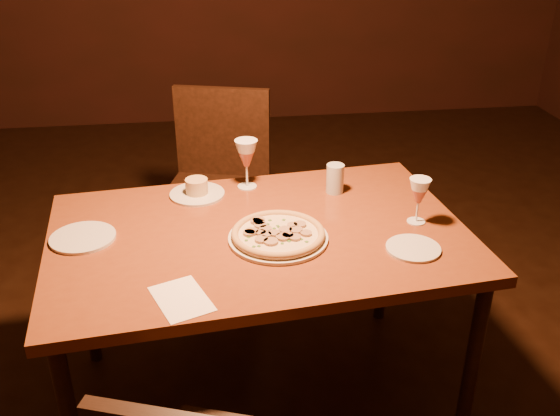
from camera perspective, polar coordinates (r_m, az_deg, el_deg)
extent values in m
plane|color=black|center=(2.57, -2.03, -17.95)|extent=(7.00, 7.00, 0.00)
cube|color=brown|center=(2.17, -1.92, -2.62)|extent=(1.51, 1.06, 0.04)
cylinder|color=black|center=(2.70, -17.40, -7.06)|extent=(0.05, 0.05, 0.73)
cylinder|color=black|center=(2.29, 17.10, -13.84)|extent=(0.05, 0.05, 0.73)
cylinder|color=black|center=(2.86, 9.52, -3.90)|extent=(0.05, 0.05, 0.73)
cube|color=black|center=(3.02, -6.01, 1.11)|extent=(0.58, 0.58, 0.04)
cube|color=black|center=(3.12, -5.28, 6.95)|extent=(0.46, 0.16, 0.45)
cylinder|color=black|center=(3.03, -10.13, -4.74)|extent=(0.04, 0.04, 0.48)
cylinder|color=black|center=(3.35, -8.21, -1.34)|extent=(0.04, 0.04, 0.48)
cylinder|color=black|center=(2.94, -3.01, -5.36)|extent=(0.04, 0.04, 0.48)
cylinder|color=black|center=(3.27, -1.75, -1.80)|extent=(0.04, 0.04, 0.48)
cylinder|color=silver|center=(2.11, -0.17, -2.76)|extent=(0.34, 0.34, 0.01)
cylinder|color=beige|center=(2.10, -0.17, -2.47)|extent=(0.31, 0.31, 0.01)
torus|color=tan|center=(2.10, -0.17, -2.33)|extent=(0.32, 0.32, 0.02)
cylinder|color=silver|center=(2.43, -7.58, 1.28)|extent=(0.21, 0.21, 0.01)
cylinder|color=tan|center=(2.42, -7.63, 2.00)|extent=(0.09, 0.09, 0.06)
cylinder|color=#AFBABF|center=(2.42, 5.05, 2.70)|extent=(0.07, 0.07, 0.11)
cylinder|color=silver|center=(2.21, -17.58, -2.60)|extent=(0.22, 0.22, 0.01)
cylinder|color=silver|center=(2.10, 12.08, -3.62)|extent=(0.18, 0.18, 0.01)
cube|color=white|center=(1.84, -8.99, -8.20)|extent=(0.20, 0.24, 0.00)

